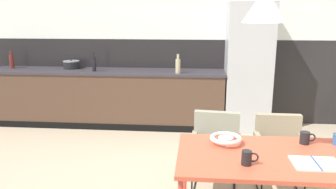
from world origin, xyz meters
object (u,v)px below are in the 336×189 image
(pendant_lamp_over_table_near, at_px, (265,5))
(mug_tall_blue, at_px, (247,158))
(open_book, at_px, (316,164))
(dining_table, at_px, (305,162))
(bottle_spice_small, at_px, (12,61))
(mug_glass_clear, at_px, (305,138))
(refrigerator_column, at_px, (248,68))
(armchair_head_of_table, at_px, (216,143))
(armchair_corner_seat, at_px, (280,143))
(bottle_vinegar_dark, at_px, (178,65))
(cooking_pot, at_px, (71,65))
(bottle_wine_green, at_px, (94,64))
(fruit_bowl, at_px, (226,139))

(pendant_lamp_over_table_near, bearing_deg, mug_tall_blue, -119.26)
(open_book, bearing_deg, dining_table, 101.62)
(dining_table, relative_size, bottle_spice_small, 6.59)
(dining_table, bearing_deg, mug_glass_clear, 74.81)
(refrigerator_column, bearing_deg, armchair_head_of_table, -106.25)
(open_book, height_order, pendant_lamp_over_table_near, pendant_lamp_over_table_near)
(pendant_lamp_over_table_near, bearing_deg, armchair_head_of_table, 104.89)
(pendant_lamp_over_table_near, bearing_deg, armchair_corner_seat, 66.28)
(mug_glass_clear, relative_size, bottle_vinegar_dark, 0.42)
(bottle_spice_small, xyz_separation_m, pendant_lamp_over_table_near, (3.45, -2.86, 0.79))
(dining_table, bearing_deg, armchair_head_of_table, 126.46)
(cooking_pot, height_order, bottle_spice_small, bottle_spice_small)
(bottle_vinegar_dark, relative_size, bottle_spice_small, 1.02)
(armchair_corner_seat, distance_m, cooking_pot, 3.53)
(refrigerator_column, relative_size, bottle_vinegar_dark, 6.72)
(mug_tall_blue, height_order, bottle_spice_small, bottle_spice_small)
(armchair_head_of_table, distance_m, mug_glass_clear, 0.92)
(refrigerator_column, xyz_separation_m, cooking_pot, (-2.81, 0.11, -0.01))
(armchair_head_of_table, height_order, mug_glass_clear, mug_glass_clear)
(dining_table, relative_size, bottle_wine_green, 6.34)
(open_book, relative_size, cooking_pot, 1.22)
(mug_glass_clear, relative_size, bottle_wine_green, 0.41)
(open_book, distance_m, bottle_spice_small, 4.86)
(armchair_corner_seat, bearing_deg, armchair_head_of_table, 7.95)
(mug_glass_clear, bearing_deg, bottle_wine_green, 135.80)
(armchair_corner_seat, distance_m, bottle_wine_green, 3.04)
(armchair_corner_seat, bearing_deg, bottle_vinegar_dark, -55.61)
(open_book, distance_m, bottle_wine_green, 3.69)
(fruit_bowl, relative_size, cooking_pot, 0.97)
(open_book, bearing_deg, bottle_vinegar_dark, 112.33)
(refrigerator_column, distance_m, cooking_pot, 2.81)
(refrigerator_column, relative_size, bottle_wine_green, 6.57)
(refrigerator_column, bearing_deg, bottle_spice_small, 179.13)
(dining_table, distance_m, bottle_vinegar_dark, 2.82)
(fruit_bowl, relative_size, open_book, 0.80)
(bottle_vinegar_dark, distance_m, bottle_wine_green, 1.31)
(bottle_spice_small, bearing_deg, mug_tall_blue, -41.53)
(mug_tall_blue, relative_size, bottle_wine_green, 0.40)
(dining_table, bearing_deg, mug_tall_blue, -158.04)
(armchair_corner_seat, xyz_separation_m, open_book, (-0.02, -1.03, 0.26))
(mug_glass_clear, bearing_deg, bottle_vinegar_dark, 116.34)
(bottle_vinegar_dark, xyz_separation_m, pendant_lamp_over_table_near, (0.72, -2.63, 0.79))
(open_book, distance_m, bottle_vinegar_dark, 2.95)
(cooking_pot, bearing_deg, dining_table, -45.24)
(dining_table, relative_size, cooking_pot, 7.12)
(armchair_corner_seat, xyz_separation_m, bottle_vinegar_dark, (-1.13, 1.69, 0.52))
(dining_table, distance_m, open_book, 0.15)
(fruit_bowl, height_order, bottle_spice_small, bottle_spice_small)
(dining_table, distance_m, cooking_pot, 4.05)
(mug_tall_blue, bearing_deg, open_book, 5.53)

